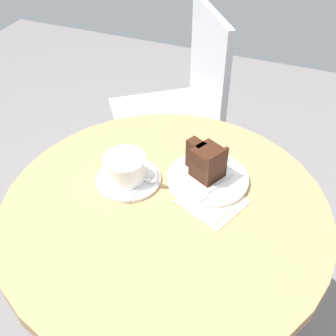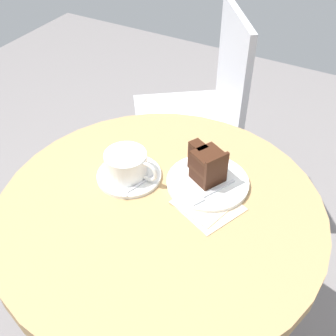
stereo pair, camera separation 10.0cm
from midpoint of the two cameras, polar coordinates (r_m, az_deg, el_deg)
cafe_table at (r=1.05m, az=1.72°, el=-9.55°), size 0.76×0.76×0.69m
saucer at (r=1.04m, az=-2.54°, el=-1.12°), size 0.16×0.16×0.01m
coffee_cup at (r=1.02m, az=-2.82°, el=0.47°), size 0.14×0.10×0.06m
teaspoon at (r=0.99m, az=-1.81°, el=-2.84°), size 0.05×0.11×0.00m
cake_plate at (r=1.03m, az=8.19°, el=-2.04°), size 0.20×0.20×0.01m
cake_slice at (r=1.00m, az=8.13°, el=0.31°), size 0.11×0.09×0.09m
fork at (r=0.98m, az=8.30°, el=-3.64°), size 0.07×0.12×0.00m
napkin at (r=0.98m, az=8.20°, el=-5.01°), size 0.17×0.17×0.00m
cafe_chair at (r=1.65m, az=6.96°, el=8.71°), size 0.53×0.53×0.86m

